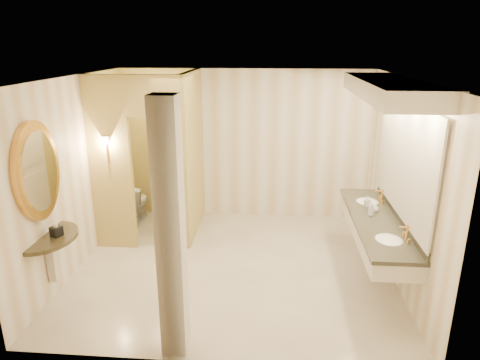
% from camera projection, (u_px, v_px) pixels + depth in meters
% --- Properties ---
extents(floor, '(4.50, 4.50, 0.00)m').
position_uv_depth(floor, '(234.00, 266.00, 6.28)').
color(floor, beige).
rests_on(floor, ground).
extents(ceiling, '(4.50, 4.50, 0.00)m').
position_uv_depth(ceiling, '(233.00, 78.00, 5.44)').
color(ceiling, silver).
rests_on(ceiling, wall_back).
extents(wall_back, '(4.50, 0.02, 2.70)m').
position_uv_depth(wall_back, '(244.00, 145.00, 7.76)').
color(wall_back, white).
rests_on(wall_back, floor).
extents(wall_front, '(4.50, 0.02, 2.70)m').
position_uv_depth(wall_front, '(213.00, 244.00, 3.97)').
color(wall_front, white).
rests_on(wall_front, floor).
extents(wall_left, '(0.02, 4.00, 2.70)m').
position_uv_depth(wall_left, '(75.00, 175.00, 6.04)').
color(wall_left, white).
rests_on(wall_left, floor).
extents(wall_right, '(0.02, 4.00, 2.70)m').
position_uv_depth(wall_right, '(402.00, 183.00, 5.69)').
color(wall_right, white).
rests_on(wall_right, floor).
extents(toilet_closet, '(1.50, 1.55, 2.70)m').
position_uv_depth(toilet_closet, '(171.00, 156.00, 6.86)').
color(toilet_closet, '#C9BC69').
rests_on(toilet_closet, floor).
extents(wall_sconce, '(0.14, 0.14, 0.42)m').
position_uv_depth(wall_sconce, '(106.00, 142.00, 6.30)').
color(wall_sconce, gold).
rests_on(wall_sconce, toilet_closet).
extents(vanity, '(0.75, 2.58, 2.09)m').
position_uv_depth(vanity, '(385.00, 165.00, 5.51)').
color(vanity, beige).
rests_on(vanity, floor).
extents(console_shelf, '(0.92, 0.92, 1.91)m').
position_uv_depth(console_shelf, '(41.00, 200.00, 5.09)').
color(console_shelf, black).
rests_on(console_shelf, floor).
extents(pillar, '(0.26, 0.26, 2.70)m').
position_uv_depth(pillar, '(170.00, 233.00, 4.19)').
color(pillar, beige).
rests_on(pillar, floor).
extents(tissue_box, '(0.16, 0.16, 0.12)m').
position_uv_depth(tissue_box, '(56.00, 231.00, 5.21)').
color(tissue_box, black).
rests_on(tissue_box, console_shelf).
extents(toilet, '(0.40, 0.69, 0.70)m').
position_uv_depth(toilet, '(135.00, 202.00, 7.78)').
color(toilet, white).
rests_on(toilet, floor).
extents(soap_bottle_a, '(0.09, 0.09, 0.15)m').
position_uv_depth(soap_bottle_a, '(367.00, 201.00, 6.15)').
color(soap_bottle_a, beige).
rests_on(soap_bottle_a, vanity).
extents(soap_bottle_b, '(0.13, 0.13, 0.13)m').
position_uv_depth(soap_bottle_b, '(375.00, 208.00, 5.94)').
color(soap_bottle_b, silver).
rests_on(soap_bottle_b, vanity).
extents(soap_bottle_c, '(0.10, 0.10, 0.22)m').
position_uv_depth(soap_bottle_c, '(371.00, 208.00, 5.81)').
color(soap_bottle_c, '#C6B28C').
rests_on(soap_bottle_c, vanity).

